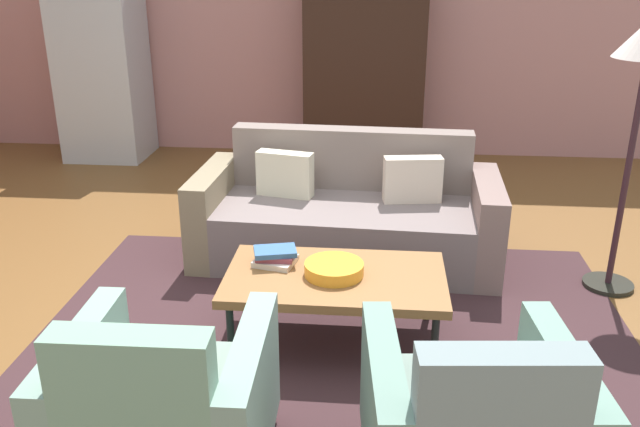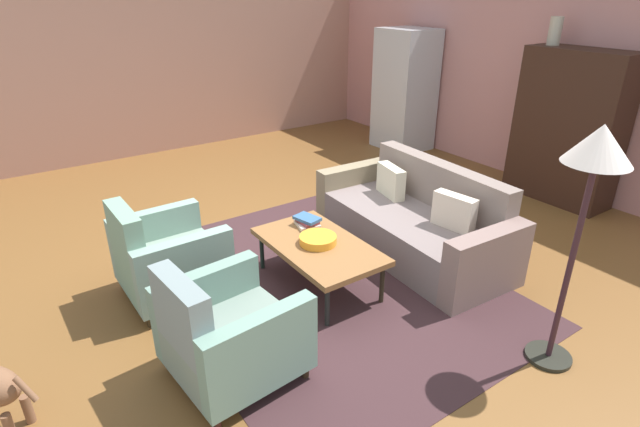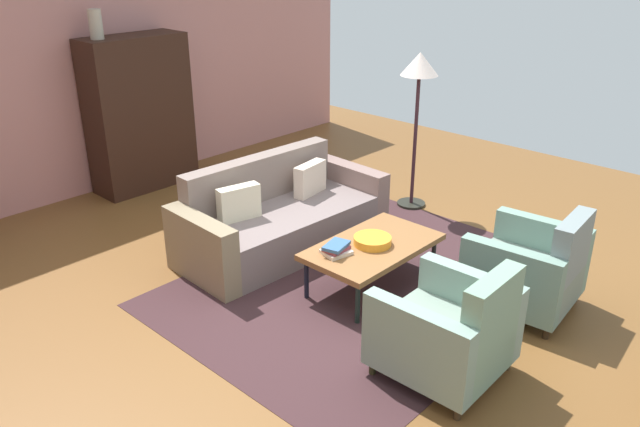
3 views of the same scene
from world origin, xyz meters
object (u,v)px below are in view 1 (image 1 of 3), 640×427
Objects in this scene: coffee_table at (335,281)px; armchair_left at (163,417)px; refrigerator at (103,69)px; book_stack at (275,257)px; fruit_bowl at (334,269)px; cabinet at (364,74)px; couch at (347,216)px.

armchair_left is (-0.60, -1.17, -0.03)m from coffee_table.
book_stack is at bearing -55.56° from refrigerator.
armchair_left is 1.31m from fruit_bowl.
armchair_left is 2.72× the size of fruit_bowl.
refrigerator is (-2.65, 3.47, 0.48)m from fruit_bowl.
cabinet is (0.04, 3.58, 0.52)m from coffee_table.
cabinet reaches higher than book_stack.
armchair_left is 1.31m from book_stack.
book_stack reaches higher than fruit_bowl.
cabinet is at bearing -88.16° from couch.
book_stack is (-0.35, -1.08, 0.17)m from couch.
fruit_bowl is 4.39m from refrigerator.
armchair_left reaches higher than book_stack.
coffee_table is 4.55× the size of book_stack.
cabinet reaches higher than armchair_left.
couch is at bearing 74.42° from armchair_left.
couch is 1.20m from fruit_bowl.
refrigerator is at bearing 127.36° from coffee_table.
refrigerator is at bearing 124.44° from book_stack.
couch is at bearing -40.74° from refrigerator.
cabinet is 2.70m from refrigerator.
couch is 1.14m from book_stack.
fruit_bowl is 0.18× the size of cabinet.
fruit_bowl is (0.59, 1.17, 0.10)m from armchair_left.
book_stack is (-0.35, 0.11, 0.08)m from coffee_table.
book_stack reaches higher than coffee_table.
fruit_bowl is at bearing -52.72° from refrigerator.
book_stack is 3.52m from cabinet.
refrigerator reaches higher than couch.
armchair_left is at bearing -66.12° from refrigerator.
couch reaches higher than book_stack.
refrigerator is (-2.70, -0.10, 0.03)m from cabinet.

